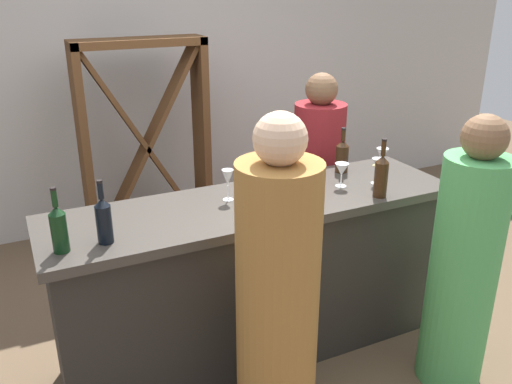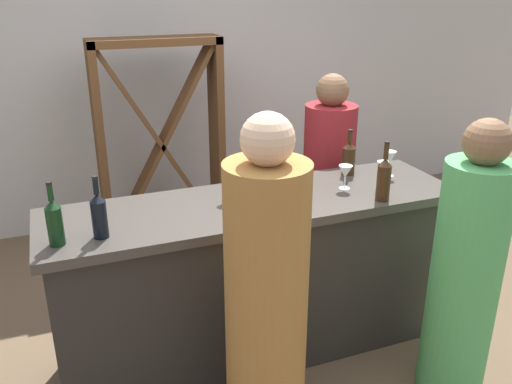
{
  "view_description": "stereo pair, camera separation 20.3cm",
  "coord_description": "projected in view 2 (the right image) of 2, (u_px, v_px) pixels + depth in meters",
  "views": [
    {
      "loc": [
        -1.15,
        -2.41,
        2.08
      ],
      "look_at": [
        0.0,
        0.0,
        1.01
      ],
      "focal_mm": 37.77,
      "sensor_mm": 36.0,
      "label": 1
    },
    {
      "loc": [
        -0.97,
        -2.49,
        2.08
      ],
      "look_at": [
        0.0,
        0.0,
        1.01
      ],
      "focal_mm": 37.77,
      "sensor_mm": 36.0,
      "label": 2
    }
  ],
  "objects": [
    {
      "name": "wine_glass_near_center",
      "position": [
        345.0,
        172.0,
        3.02
      ],
      "size": [
        0.08,
        0.08,
        0.14
      ],
      "color": "white",
      "rests_on": "bar_counter"
    },
    {
      "name": "person_right_guest",
      "position": [
        327.0,
        189.0,
        3.81
      ],
      "size": [
        0.39,
        0.39,
        1.5
      ],
      "rotation": [
        0.0,
        0.0,
        -1.67
      ],
      "color": "maroon",
      "rests_on": "ground"
    },
    {
      "name": "wine_glass_far_center",
      "position": [
        270.0,
        164.0,
        3.07
      ],
      "size": [
        0.07,
        0.07,
        0.17
      ],
      "color": "white",
      "rests_on": "bar_counter"
    },
    {
      "name": "wine_bottle_center_dark_green",
      "position": [
        281.0,
        182.0,
        2.86
      ],
      "size": [
        0.07,
        0.07,
        0.28
      ],
      "color": "black",
      "rests_on": "bar_counter"
    },
    {
      "name": "wine_bottle_second_right_amber_brown",
      "position": [
        384.0,
        178.0,
        2.86
      ],
      "size": [
        0.07,
        0.07,
        0.33
      ],
      "color": "#331E0F",
      "rests_on": "bar_counter"
    },
    {
      "name": "person_left_guest",
      "position": [
        465.0,
        275.0,
        2.7
      ],
      "size": [
        0.4,
        0.4,
        1.5
      ],
      "rotation": [
        0.0,
        0.0,
        1.4
      ],
      "color": "#4CA559",
      "rests_on": "ground"
    },
    {
      "name": "wine_bottle_second_left_near_black",
      "position": [
        99.0,
        214.0,
        2.45
      ],
      "size": [
        0.07,
        0.07,
        0.3
      ],
      "color": "black",
      "rests_on": "bar_counter"
    },
    {
      "name": "wine_glass_near_left",
      "position": [
        382.0,
        169.0,
        3.05
      ],
      "size": [
        0.07,
        0.07,
        0.15
      ],
      "color": "white",
      "rests_on": "bar_counter"
    },
    {
      "name": "wine_bottle_rightmost_amber_brown",
      "position": [
        349.0,
        157.0,
        3.25
      ],
      "size": [
        0.08,
        0.08,
        0.28
      ],
      "color": "#331E0F",
      "rests_on": "bar_counter"
    },
    {
      "name": "person_center_guest",
      "position": [
        266.0,
        304.0,
        2.37
      ],
      "size": [
        0.43,
        0.43,
        1.6
      ],
      "rotation": [
        0.0,
        0.0,
        1.77
      ],
      "color": "#9E6B33",
      "rests_on": "ground"
    },
    {
      "name": "bar_counter",
      "position": [
        256.0,
        278.0,
        3.07
      ],
      "size": [
        2.27,
        0.64,
        0.96
      ],
      "color": "#2A2723",
      "rests_on": "ground"
    },
    {
      "name": "wine_glass_far_left",
      "position": [
        228.0,
        178.0,
        2.87
      ],
      "size": [
        0.06,
        0.06,
        0.17
      ],
      "color": "white",
      "rests_on": "bar_counter"
    },
    {
      "name": "back_wall",
      "position": [
        164.0,
        63.0,
        4.64
      ],
      "size": [
        8.0,
        0.1,
        2.8
      ],
      "primitive_type": "cube",
      "color": "#BCB7B2",
      "rests_on": "ground"
    },
    {
      "name": "wine_glass_near_right",
      "position": [
        390.0,
        158.0,
        3.21
      ],
      "size": [
        0.07,
        0.07,
        0.16
      ],
      "color": "white",
      "rests_on": "bar_counter"
    },
    {
      "name": "wine_rack",
      "position": [
        161.0,
        145.0,
        4.31
      ],
      "size": [
        1.0,
        0.28,
        1.67
      ],
      "color": "brown",
      "rests_on": "ground"
    },
    {
      "name": "water_pitcher",
      "position": [
        270.0,
        200.0,
        2.67
      ],
      "size": [
        0.11,
        0.11,
        0.18
      ],
      "color": "silver",
      "rests_on": "bar_counter"
    },
    {
      "name": "wine_bottle_leftmost_dark_green",
      "position": [
        54.0,
        221.0,
        2.38
      ],
      "size": [
        0.07,
        0.07,
        0.3
      ],
      "color": "black",
      "rests_on": "bar_counter"
    },
    {
      "name": "ground_plane",
      "position": [
        256.0,
        348.0,
        3.25
      ],
      "size": [
        12.0,
        12.0,
        0.0
      ],
      "primitive_type": "plane",
      "color": "brown"
    }
  ]
}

